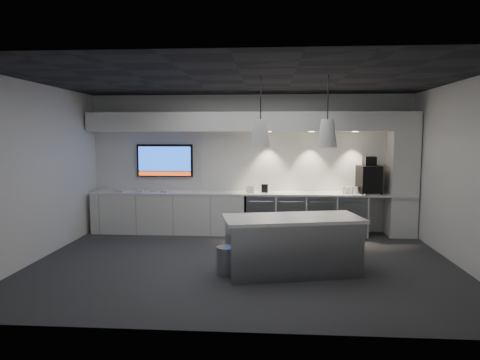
# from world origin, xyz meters

# --- Properties ---
(floor) EXTENTS (7.00, 7.00, 0.00)m
(floor) POSITION_xyz_m (0.00, 0.00, 0.00)
(floor) COLOR #313234
(floor) RESTS_ON ground
(ceiling) EXTENTS (7.00, 7.00, 0.00)m
(ceiling) POSITION_xyz_m (0.00, 0.00, 3.00)
(ceiling) COLOR black
(ceiling) RESTS_ON wall_back
(wall_back) EXTENTS (7.00, 0.00, 7.00)m
(wall_back) POSITION_xyz_m (0.00, 2.50, 1.50)
(wall_back) COLOR white
(wall_back) RESTS_ON floor
(wall_front) EXTENTS (7.00, 0.00, 7.00)m
(wall_front) POSITION_xyz_m (0.00, -2.50, 1.50)
(wall_front) COLOR white
(wall_front) RESTS_ON floor
(wall_left) EXTENTS (0.00, 7.00, 7.00)m
(wall_left) POSITION_xyz_m (-3.50, 0.00, 1.50)
(wall_left) COLOR white
(wall_left) RESTS_ON floor
(wall_right) EXTENTS (0.00, 7.00, 7.00)m
(wall_right) POSITION_xyz_m (3.50, 0.00, 1.50)
(wall_right) COLOR white
(wall_right) RESTS_ON floor
(back_counter) EXTENTS (6.80, 0.65, 0.04)m
(back_counter) POSITION_xyz_m (0.00, 2.17, 0.88)
(back_counter) COLOR white
(back_counter) RESTS_ON left_base_cabinets
(left_base_cabinets) EXTENTS (3.30, 0.63, 0.86)m
(left_base_cabinets) POSITION_xyz_m (-1.75, 2.17, 0.43)
(left_base_cabinets) COLOR white
(left_base_cabinets) RESTS_ON floor
(fridge_unit_a) EXTENTS (0.60, 0.61, 0.85)m
(fridge_unit_a) POSITION_xyz_m (0.25, 2.17, 0.42)
(fridge_unit_a) COLOR gray
(fridge_unit_a) RESTS_ON floor
(fridge_unit_b) EXTENTS (0.60, 0.61, 0.85)m
(fridge_unit_b) POSITION_xyz_m (0.88, 2.17, 0.42)
(fridge_unit_b) COLOR gray
(fridge_unit_b) RESTS_ON floor
(fridge_unit_c) EXTENTS (0.60, 0.61, 0.85)m
(fridge_unit_c) POSITION_xyz_m (1.51, 2.17, 0.42)
(fridge_unit_c) COLOR gray
(fridge_unit_c) RESTS_ON floor
(fridge_unit_d) EXTENTS (0.60, 0.61, 0.85)m
(fridge_unit_d) POSITION_xyz_m (2.14, 2.17, 0.42)
(fridge_unit_d) COLOR gray
(fridge_unit_d) RESTS_ON floor
(backsplash) EXTENTS (4.60, 0.03, 1.30)m
(backsplash) POSITION_xyz_m (1.20, 2.48, 1.55)
(backsplash) COLOR white
(backsplash) RESTS_ON wall_back
(soffit) EXTENTS (6.90, 0.60, 0.40)m
(soffit) POSITION_xyz_m (0.00, 2.20, 2.40)
(soffit) COLOR white
(soffit) RESTS_ON wall_back
(column) EXTENTS (0.55, 0.55, 2.60)m
(column) POSITION_xyz_m (3.20, 2.20, 1.30)
(column) COLOR white
(column) RESTS_ON floor
(wall_tv) EXTENTS (1.25, 0.07, 0.72)m
(wall_tv) POSITION_xyz_m (-1.90, 2.45, 1.56)
(wall_tv) COLOR black
(wall_tv) RESTS_ON wall_back
(island) EXTENTS (2.22, 1.31, 0.88)m
(island) POSITION_xyz_m (0.78, -0.45, 0.44)
(island) COLOR gray
(island) RESTS_ON floor
(bin) EXTENTS (0.32, 0.32, 0.43)m
(bin) POSITION_xyz_m (-0.22, -0.57, 0.21)
(bin) COLOR gray
(bin) RESTS_ON floor
(coffee_machine) EXTENTS (0.48, 0.64, 0.78)m
(coffee_machine) POSITION_xyz_m (2.52, 2.20, 1.22)
(coffee_machine) COLOR black
(coffee_machine) RESTS_ON back_counter
(sign_black) EXTENTS (0.14, 0.03, 0.18)m
(sign_black) POSITION_xyz_m (0.33, 2.16, 0.99)
(sign_black) COLOR black
(sign_black) RESTS_ON back_counter
(sign_white) EXTENTS (0.18, 0.08, 0.14)m
(sign_white) POSITION_xyz_m (0.02, 2.14, 0.97)
(sign_white) COLOR white
(sign_white) RESTS_ON back_counter
(cup_cluster) EXTENTS (0.34, 0.16, 0.14)m
(cup_cluster) POSITION_xyz_m (2.11, 2.16, 0.97)
(cup_cluster) COLOR white
(cup_cluster) RESTS_ON back_counter
(tray_a) EXTENTS (0.16, 0.16, 0.02)m
(tray_a) POSITION_xyz_m (-2.81, 2.08, 0.91)
(tray_a) COLOR #AFAFAF
(tray_a) RESTS_ON back_counter
(tray_b) EXTENTS (0.18, 0.18, 0.02)m
(tray_b) POSITION_xyz_m (-2.38, 2.14, 0.91)
(tray_b) COLOR #AFAFAF
(tray_b) RESTS_ON back_counter
(tray_c) EXTENTS (0.17, 0.17, 0.02)m
(tray_c) POSITION_xyz_m (-2.08, 2.14, 0.91)
(tray_c) COLOR #AFAFAF
(tray_c) RESTS_ON back_counter
(tray_d) EXTENTS (0.20, 0.20, 0.02)m
(tray_d) POSITION_xyz_m (-1.80, 2.10, 0.91)
(tray_d) COLOR #AFAFAF
(tray_d) RESTS_ON back_counter
(pendant_left) EXTENTS (0.29, 0.29, 1.11)m
(pendant_left) POSITION_xyz_m (0.29, -0.45, 2.15)
(pendant_left) COLOR white
(pendant_left) RESTS_ON ceiling
(pendant_right) EXTENTS (0.29, 0.29, 1.11)m
(pendant_right) POSITION_xyz_m (1.28, -0.45, 2.15)
(pendant_right) COLOR white
(pendant_right) RESTS_ON ceiling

